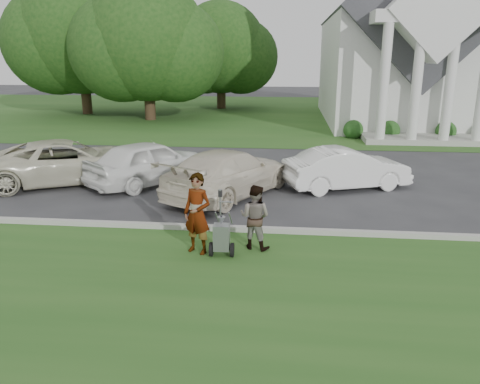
% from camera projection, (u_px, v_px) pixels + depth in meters
% --- Properties ---
extents(ground, '(120.00, 120.00, 0.00)m').
position_uv_depth(ground, '(211.00, 239.00, 11.84)').
color(ground, '#333335').
rests_on(ground, ground).
extents(grass_strip, '(80.00, 7.00, 0.01)m').
position_uv_depth(grass_strip, '(185.00, 297.00, 8.98)').
color(grass_strip, '#27531C').
rests_on(grass_strip, ground).
extents(church_lawn, '(80.00, 30.00, 0.01)m').
position_uv_depth(church_lawn, '(265.00, 113.00, 37.61)').
color(church_lawn, '#27531C').
rests_on(church_lawn, ground).
extents(curb, '(80.00, 0.18, 0.15)m').
position_uv_depth(curb, '(214.00, 228.00, 12.34)').
color(curb, '#9E9E93').
rests_on(curb, ground).
extents(church, '(9.19, 19.00, 24.10)m').
position_uv_depth(church, '(398.00, 32.00, 31.34)').
color(church, white).
rests_on(church, ground).
extents(tree_left, '(10.63, 8.40, 9.71)m').
position_uv_depth(tree_left, '(147.00, 45.00, 32.18)').
color(tree_left, '#332316').
rests_on(tree_left, ground).
extents(tree_far, '(11.64, 9.20, 10.73)m').
position_uv_depth(tree_far, '(81.00, 38.00, 35.48)').
color(tree_far, '#332316').
rests_on(tree_far, ground).
extents(tree_back, '(9.61, 7.60, 8.89)m').
position_uv_depth(tree_back, '(221.00, 52.00, 39.53)').
color(tree_back, '#332316').
rests_on(tree_back, ground).
extents(striping_cart, '(0.57, 1.12, 1.04)m').
position_uv_depth(striping_cart, '(222.00, 238.00, 10.69)').
color(striping_cart, black).
rests_on(striping_cart, ground).
extents(person_left, '(0.82, 0.69, 1.90)m').
position_uv_depth(person_left, '(197.00, 214.00, 10.73)').
color(person_left, '#999999').
rests_on(person_left, ground).
extents(person_right, '(0.91, 0.80, 1.56)m').
position_uv_depth(person_right, '(255.00, 217.00, 11.04)').
color(person_right, '#999999').
rests_on(person_right, ground).
extents(parking_meter_near, '(0.10, 0.09, 1.33)m').
position_uv_depth(parking_meter_near, '(220.00, 209.00, 11.49)').
color(parking_meter_near, gray).
rests_on(parking_meter_near, ground).
extents(car_a, '(6.15, 4.81, 1.55)m').
position_uv_depth(car_a, '(67.00, 162.00, 16.85)').
color(car_a, beige).
rests_on(car_a, ground).
extents(car_b, '(4.35, 4.84, 1.59)m').
position_uv_depth(car_b, '(150.00, 162.00, 16.70)').
color(car_b, white).
rests_on(car_b, ground).
extents(car_c, '(4.39, 5.67, 1.53)m').
position_uv_depth(car_c, '(229.00, 173.00, 15.28)').
color(car_c, beige).
rests_on(car_c, ground).
extents(car_d, '(4.56, 2.90, 1.42)m').
position_uv_depth(car_d, '(347.00, 169.00, 16.10)').
color(car_d, white).
rests_on(car_d, ground).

